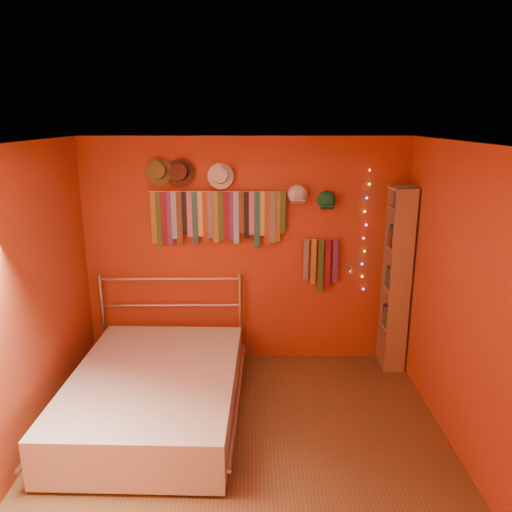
{
  "coord_description": "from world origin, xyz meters",
  "views": [
    {
      "loc": [
        0.06,
        -3.52,
        2.68
      ],
      "look_at": [
        0.1,
        0.9,
        1.45
      ],
      "focal_mm": 35.0,
      "sensor_mm": 36.0,
      "label": 1
    }
  ],
  "objects_px": {
    "bookshelf": "(401,279)",
    "bed": "(155,393)",
    "tie_rack": "(217,216)",
    "reading_lamp": "(350,270)"
  },
  "relations": [
    {
      "from": "bookshelf",
      "to": "bed",
      "type": "bearing_deg",
      "value": -158.83
    },
    {
      "from": "tie_rack",
      "to": "bookshelf",
      "type": "distance_m",
      "value": 2.07
    },
    {
      "from": "tie_rack",
      "to": "bed",
      "type": "bearing_deg",
      "value": -115.41
    },
    {
      "from": "bookshelf",
      "to": "bed",
      "type": "height_order",
      "value": "bookshelf"
    },
    {
      "from": "reading_lamp",
      "to": "bed",
      "type": "distance_m",
      "value": 2.33
    },
    {
      "from": "reading_lamp",
      "to": "bed",
      "type": "xyz_separation_m",
      "value": [
        -1.94,
        -0.95,
        -0.88
      ]
    },
    {
      "from": "reading_lamp",
      "to": "tie_rack",
      "type": "bearing_deg",
      "value": 173.16
    },
    {
      "from": "bed",
      "to": "reading_lamp",
      "type": "bearing_deg",
      "value": 28.27
    },
    {
      "from": "reading_lamp",
      "to": "bookshelf",
      "type": "xyz_separation_m",
      "value": [
        0.55,
        0.01,
        -0.1
      ]
    },
    {
      "from": "tie_rack",
      "to": "reading_lamp",
      "type": "relative_size",
      "value": 4.79
    }
  ]
}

